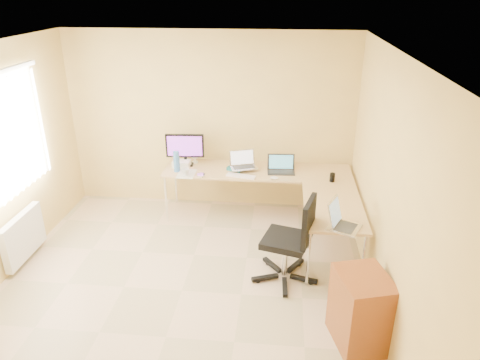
# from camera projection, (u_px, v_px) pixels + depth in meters

# --- Properties ---
(floor) EXTENTS (4.50, 4.50, 0.00)m
(floor) POSITION_uv_depth(u_px,v_px,m) (182.00, 291.00, 4.99)
(floor) COLOR #D0B18E
(floor) RESTS_ON ground
(ceiling) EXTENTS (4.50, 4.50, 0.00)m
(ceiling) POSITION_uv_depth(u_px,v_px,m) (166.00, 53.00, 3.94)
(ceiling) COLOR white
(ceiling) RESTS_ON ground
(wall_back) EXTENTS (4.50, 0.00, 4.50)m
(wall_back) POSITION_uv_depth(u_px,v_px,m) (210.00, 122.00, 6.51)
(wall_back) COLOR #E1C066
(wall_back) RESTS_ON ground
(wall_front) EXTENTS (4.50, 0.00, 4.50)m
(wall_front) POSITION_uv_depth(u_px,v_px,m) (80.00, 357.00, 2.42)
(wall_front) COLOR #E1C066
(wall_front) RESTS_ON ground
(wall_right) EXTENTS (0.00, 4.50, 4.50)m
(wall_right) POSITION_uv_depth(u_px,v_px,m) (389.00, 195.00, 4.28)
(wall_right) COLOR #E1C066
(wall_right) RESTS_ON ground
(desk_main) EXTENTS (2.65, 0.70, 0.73)m
(desk_main) POSITION_uv_depth(u_px,v_px,m) (257.00, 193.00, 6.46)
(desk_main) COLOR tan
(desk_main) RESTS_ON ground
(desk_return) EXTENTS (0.70, 1.30, 0.73)m
(desk_return) POSITION_uv_depth(u_px,v_px,m) (331.00, 232.00, 5.47)
(desk_return) COLOR tan
(desk_return) RESTS_ON ground
(monitor) EXTENTS (0.56, 0.22, 0.47)m
(monitor) POSITION_uv_depth(u_px,v_px,m) (185.00, 150.00, 6.41)
(monitor) COLOR black
(monitor) RESTS_ON desk_main
(book_stack) EXTENTS (0.30, 0.35, 0.05)m
(book_stack) POSITION_uv_depth(u_px,v_px,m) (238.00, 167.00, 6.37)
(book_stack) COLOR #1A615F
(book_stack) RESTS_ON desk_main
(laptop_center) EXTENTS (0.43, 0.38, 0.23)m
(laptop_center) POSITION_uv_depth(u_px,v_px,m) (243.00, 160.00, 6.22)
(laptop_center) COLOR silver
(laptop_center) RESTS_ON desk_main
(laptop_black) EXTENTS (0.40, 0.30, 0.24)m
(laptop_black) POSITION_uv_depth(u_px,v_px,m) (281.00, 164.00, 6.19)
(laptop_black) COLOR black
(laptop_black) RESTS_ON desk_main
(keyboard) EXTENTS (0.42, 0.21, 0.02)m
(keyboard) POSITION_uv_depth(u_px,v_px,m) (241.00, 176.00, 6.10)
(keyboard) COLOR white
(keyboard) RESTS_ON desk_main
(mouse) EXTENTS (0.12, 0.09, 0.04)m
(mouse) POSITION_uv_depth(u_px,v_px,m) (274.00, 178.00, 6.01)
(mouse) COLOR white
(mouse) RESTS_ON desk_main
(mug) EXTENTS (0.14, 0.14, 0.10)m
(mug) POSITION_uv_depth(u_px,v_px,m) (185.00, 172.00, 6.11)
(mug) COLOR silver
(mug) RESTS_ON desk_main
(cd_stack) EXTENTS (0.15, 0.15, 0.03)m
(cd_stack) POSITION_uv_depth(u_px,v_px,m) (201.00, 175.00, 6.10)
(cd_stack) COLOR white
(cd_stack) RESTS_ON desk_main
(water_bottle) EXTENTS (0.11, 0.11, 0.30)m
(water_bottle) POSITION_uv_depth(u_px,v_px,m) (177.00, 161.00, 6.21)
(water_bottle) COLOR #3D71AF
(water_bottle) RESTS_ON desk_main
(papers) EXTENTS (0.24, 0.34, 0.01)m
(papers) POSITION_uv_depth(u_px,v_px,m) (186.00, 174.00, 6.18)
(papers) COLOR silver
(papers) RESTS_ON desk_main
(white_box) EXTENTS (0.25, 0.19, 0.09)m
(white_box) POSITION_uv_depth(u_px,v_px,m) (182.00, 164.00, 6.42)
(white_box) COLOR white
(white_box) RESTS_ON desk_main
(desk_fan) EXTENTS (0.25, 0.25, 0.25)m
(desk_fan) POSITION_uv_depth(u_px,v_px,m) (195.00, 155.00, 6.53)
(desk_fan) COLOR white
(desk_fan) RESTS_ON desk_main
(black_cup) EXTENTS (0.09, 0.09, 0.12)m
(black_cup) POSITION_uv_depth(u_px,v_px,m) (332.00, 177.00, 5.93)
(black_cup) COLOR black
(black_cup) RESTS_ON desk_main
(laptop_return) EXTENTS (0.47, 0.43, 0.25)m
(laptop_return) POSITION_uv_depth(u_px,v_px,m) (345.00, 218.00, 4.77)
(laptop_return) COLOR #B0AFB5
(laptop_return) RESTS_ON desk_return
(office_chair) EXTENTS (0.79, 0.79, 1.06)m
(office_chair) POSITION_uv_depth(u_px,v_px,m) (286.00, 241.00, 5.01)
(office_chair) COLOR black
(office_chair) RESTS_ON ground
(cabinet) EXTENTS (0.58, 0.65, 0.76)m
(cabinet) POSITION_uv_depth(u_px,v_px,m) (361.00, 311.00, 4.15)
(cabinet) COLOR #9F692D
(cabinet) RESTS_ON ground
(radiator) EXTENTS (0.09, 0.80, 0.55)m
(radiator) POSITION_uv_depth(u_px,v_px,m) (23.00, 236.00, 5.39)
(radiator) COLOR white
(radiator) RESTS_ON ground
(window) EXTENTS (0.10, 1.80, 1.40)m
(window) POSITION_uv_depth(u_px,v_px,m) (0.00, 143.00, 4.91)
(window) COLOR white
(window) RESTS_ON wall_left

